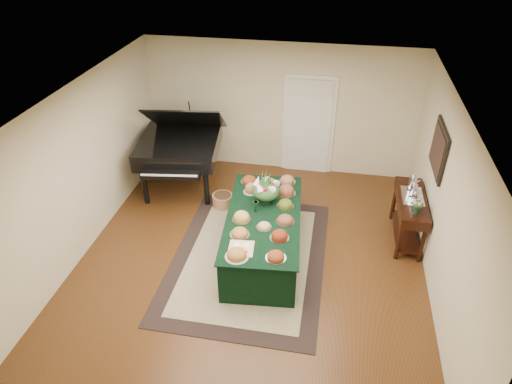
% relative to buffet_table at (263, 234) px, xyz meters
% --- Properties ---
extents(ground, '(6.00, 6.00, 0.00)m').
position_rel_buffet_table_xyz_m(ground, '(-0.16, -0.09, -0.38)').
color(ground, black).
rests_on(ground, ground).
extents(area_rug, '(2.43, 3.41, 0.01)m').
position_rel_buffet_table_xyz_m(area_rug, '(-0.21, -0.18, -0.37)').
color(area_rug, black).
rests_on(area_rug, ground).
extents(kitchen_doorway, '(1.05, 0.07, 2.10)m').
position_rel_buffet_table_xyz_m(kitchen_doorway, '(0.44, 2.88, 0.64)').
color(kitchen_doorway, white).
rests_on(kitchen_doorway, ground).
extents(buffet_table, '(1.37, 2.55, 0.76)m').
position_rel_buffet_table_xyz_m(buffet_table, '(0.00, 0.00, 0.00)').
color(buffet_table, black).
rests_on(buffet_table, ground).
extents(food_platters, '(1.08, 2.43, 0.14)m').
position_rel_buffet_table_xyz_m(food_platters, '(0.02, 0.10, 0.42)').
color(food_platters, silver).
rests_on(food_platters, buffet_table).
extents(cutting_board, '(0.39, 0.39, 0.10)m').
position_rel_buffet_table_xyz_m(cutting_board, '(-0.18, -0.84, 0.41)').
color(cutting_board, tan).
rests_on(cutting_board, buffet_table).
extents(green_goblets, '(0.09, 0.08, 0.18)m').
position_rel_buffet_table_xyz_m(green_goblets, '(-0.15, 0.10, 0.47)').
color(green_goblets, black).
rests_on(green_goblets, buffet_table).
extents(floral_centerpiece, '(0.45, 0.45, 0.45)m').
position_rel_buffet_table_xyz_m(floral_centerpiece, '(-0.03, 0.39, 0.64)').
color(floral_centerpiece, black).
rests_on(floral_centerpiece, buffet_table).
extents(grand_piano, '(1.77, 1.97, 1.83)m').
position_rel_buffet_table_xyz_m(grand_piano, '(-1.95, 1.75, 0.54)').
color(grand_piano, black).
rests_on(grand_piano, ground).
extents(wicker_basket, '(0.39, 0.39, 0.24)m').
position_rel_buffet_table_xyz_m(wicker_basket, '(-0.99, 1.21, -0.26)').
color(wicker_basket, '#95653C').
rests_on(wicker_basket, ground).
extents(mahogany_sideboard, '(0.45, 1.34, 0.84)m').
position_rel_buffet_table_xyz_m(mahogany_sideboard, '(2.34, 0.82, 0.27)').
color(mahogany_sideboard, black).
rests_on(mahogany_sideboard, ground).
extents(tea_service, '(0.34, 0.74, 0.30)m').
position_rel_buffet_table_xyz_m(tea_service, '(2.34, 0.83, 0.57)').
color(tea_service, silver).
rests_on(tea_service, mahogany_sideboard).
extents(pink_bouquet, '(0.20, 0.20, 0.25)m').
position_rel_buffet_table_xyz_m(pink_bouquet, '(2.34, 0.38, 0.63)').
color(pink_bouquet, black).
rests_on(pink_bouquet, mahogany_sideboard).
extents(wall_painting, '(0.05, 0.95, 0.75)m').
position_rel_buffet_table_xyz_m(wall_painting, '(2.56, 0.82, 1.37)').
color(wall_painting, black).
rests_on(wall_painting, ground).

